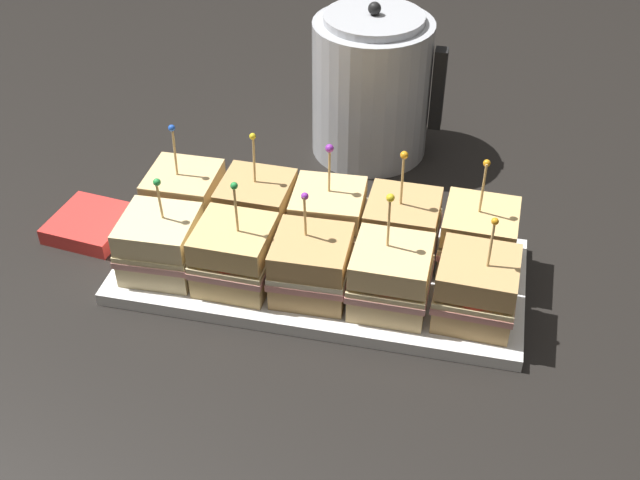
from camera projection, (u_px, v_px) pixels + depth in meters
The scene contains 14 objects.
ground_plane at pixel (320, 276), 1.10m from camera, with size 6.00×6.00×0.00m, color black.
serving_platter at pixel (320, 271), 1.09m from camera, with size 0.55×0.24×0.02m.
sandwich_front_far_left at pixel (160, 244), 1.06m from camera, with size 0.10×0.10×0.14m.
sandwich_front_left at pixel (235, 255), 1.04m from camera, with size 0.10×0.10×0.16m.
sandwich_front_center at pixel (311, 266), 1.02m from camera, with size 0.10×0.10×0.15m.
sandwich_front_right at pixel (391, 278), 1.00m from camera, with size 0.10×0.10×0.16m.
sandwich_front_far_right at pixel (476, 289), 0.99m from camera, with size 0.10×0.10×0.16m.
sandwich_back_far_left at pixel (185, 199), 1.14m from camera, with size 0.10×0.10×0.16m.
sandwich_back_left at pixel (257, 208), 1.12m from camera, with size 0.10×0.10×0.16m.
sandwich_back_center at pixel (327, 218), 1.10m from camera, with size 0.10×0.10×0.16m.
sandwich_back_right at pixel (402, 228), 1.08m from camera, with size 0.10×0.10×0.17m.
sandwich_back_far_right at pixel (478, 238), 1.06m from camera, with size 0.10×0.10×0.17m.
kettle_steel at pixel (372, 86), 1.29m from camera, with size 0.21×0.19×0.26m.
napkin_stack at pixel (91, 224), 1.17m from camera, with size 0.12×0.12×0.02m.
Camera 1 is at (0.18, -0.81, 0.72)m, focal length 45.00 mm.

